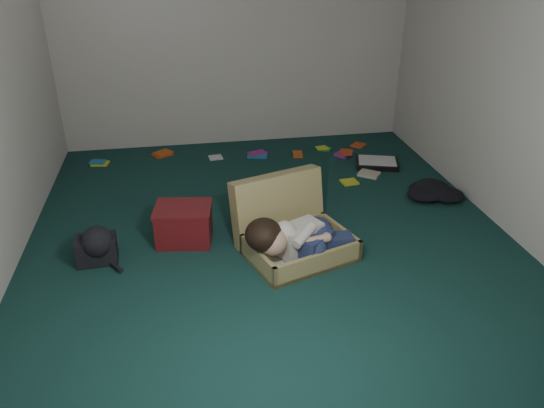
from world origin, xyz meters
name	(u,v)px	position (x,y,z in m)	size (l,w,h in m)	color
floor	(269,232)	(0.00, 0.00, 0.00)	(4.50, 4.50, 0.00)	#123632
wall_back	(234,31)	(0.00, 2.25, 1.30)	(4.50, 4.50, 0.00)	silver
wall_front	(371,232)	(0.00, -2.25, 1.30)	(4.50, 4.50, 0.00)	silver
wall_right	(514,70)	(2.00, 0.00, 1.30)	(4.50, 4.50, 0.00)	silver
suitcase	(290,230)	(0.13, -0.28, 0.17)	(0.99, 0.97, 0.58)	tan
person	(297,238)	(0.14, -0.48, 0.22)	(0.87, 0.44, 0.36)	silver
maroon_bin	(184,224)	(-0.71, -0.01, 0.16)	(0.50, 0.42, 0.31)	maroon
backpack	(96,249)	(-1.39, -0.20, 0.11)	(0.38, 0.30, 0.23)	black
clothing_pile	(429,189)	(1.65, 0.42, 0.07)	(0.45, 0.37, 0.14)	black
paper_tray	(377,163)	(1.42, 1.23, 0.03)	(0.52, 0.45, 0.06)	black
book_scatter	(278,159)	(0.37, 1.59, 0.01)	(3.19, 1.32, 0.02)	yellow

